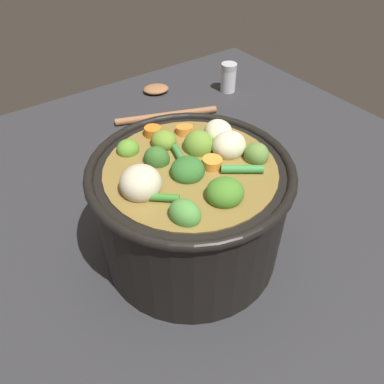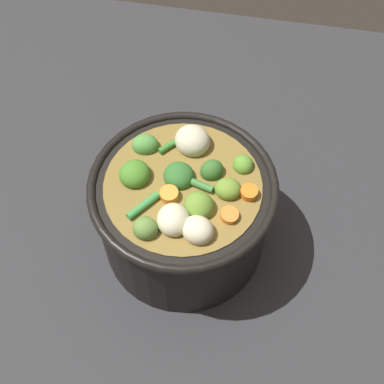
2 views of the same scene
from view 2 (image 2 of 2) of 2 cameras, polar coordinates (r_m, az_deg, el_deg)
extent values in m
plane|color=#2D2D30|center=(0.80, -0.87, -5.16)|extent=(1.10, 1.10, 0.00)
cylinder|color=black|center=(0.74, -0.94, -2.46)|extent=(0.24, 0.24, 0.15)
torus|color=black|center=(0.67, -1.03, 0.76)|extent=(0.26, 0.26, 0.01)
cylinder|color=olive|center=(0.73, -0.95, -2.23)|extent=(0.21, 0.21, 0.14)
ellipsoid|color=olive|center=(0.66, 4.04, 0.26)|extent=(0.04, 0.03, 0.03)
ellipsoid|color=#5D942F|center=(0.69, 5.75, 3.05)|extent=(0.03, 0.04, 0.02)
ellipsoid|color=#529540|center=(0.71, -5.27, 5.26)|extent=(0.04, 0.04, 0.03)
ellipsoid|color=#336F2C|center=(0.67, -1.49, 1.82)|extent=(0.05, 0.05, 0.03)
ellipsoid|color=olive|center=(0.65, 0.80, -1.64)|extent=(0.05, 0.05, 0.04)
ellipsoid|color=#4A8529|center=(0.68, -6.40, 2.13)|extent=(0.05, 0.05, 0.03)
ellipsoid|color=#386A29|center=(0.68, 2.24, 2.39)|extent=(0.04, 0.04, 0.03)
ellipsoid|color=olive|center=(0.63, -5.25, -4.08)|extent=(0.04, 0.03, 0.03)
cylinder|color=orange|center=(0.64, 4.14, -2.69)|extent=(0.03, 0.03, 0.02)
cylinder|color=orange|center=(0.66, -2.56, -0.41)|extent=(0.03, 0.03, 0.02)
cylinder|color=orange|center=(0.67, 6.41, 0.14)|extent=(0.03, 0.03, 0.02)
ellipsoid|color=beige|center=(0.70, 0.21, 5.74)|extent=(0.07, 0.07, 0.04)
ellipsoid|color=beige|center=(0.63, -2.44, -3.07)|extent=(0.05, 0.05, 0.04)
ellipsoid|color=beige|center=(0.63, 0.64, -4.29)|extent=(0.05, 0.05, 0.03)
cylinder|color=#3D9246|center=(0.65, -5.49, -1.52)|extent=(0.04, 0.05, 0.01)
cylinder|color=#397F2C|center=(0.70, -2.61, 5.20)|extent=(0.03, 0.03, 0.01)
cylinder|color=#3F7F3C|center=(0.66, 1.02, 0.76)|extent=(0.03, 0.02, 0.01)
camera|label=1|loc=(0.74, -24.56, 31.13)|focal=35.60mm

